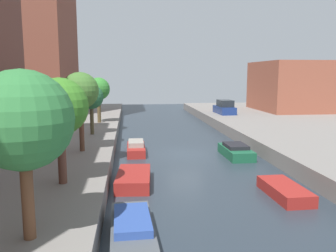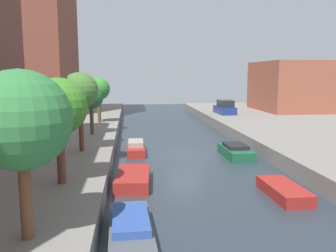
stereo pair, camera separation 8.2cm
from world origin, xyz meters
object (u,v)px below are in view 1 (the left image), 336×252
Objects in this scene: street_tree_0 at (23,121)px; street_tree_1 at (60,107)px; low_block_right at (297,86)px; street_tree_2 at (80,91)px; street_tree_3 at (91,98)px; street_tree_4 at (98,89)px; moored_boat_left_2 at (134,179)px; moored_boat_right_2 at (236,151)px; moored_boat_left_3 at (136,148)px; moored_boat_right_1 at (285,191)px; parked_car at (225,108)px; moored_boat_left_1 at (132,232)px; apartment_tower_far at (25,5)px.

street_tree_0 is 1.06× the size of street_tree_1.
street_tree_2 is at bearing -138.60° from low_block_right.
street_tree_2 is (-24.84, -21.90, 0.49)m from low_block_right.
street_tree_3 is (0.00, 17.50, -0.51)m from street_tree_0.
street_tree_4 reaches higher than moored_boat_left_2.
street_tree_1 reaches higher than moored_boat_right_2.
moored_boat_left_3 is (3.35, -2.79, -3.49)m from street_tree_3.
parked_car is at bearing 80.52° from moored_boat_right_1.
street_tree_2 is 1.24× the size of street_tree_3.
street_tree_3 is at bearing -90.00° from street_tree_4.
moored_boat_right_2 is at bearing 58.12° from moored_boat_left_1.
moored_boat_left_1 is (2.93, -22.97, -3.82)m from street_tree_4.
parked_car is 0.94× the size of moored_boat_left_1.
street_tree_0 is 16.99m from moored_boat_right_2.
moored_boat_left_2 is 7.43m from moored_boat_right_1.
street_tree_0 is 1.00× the size of street_tree_2.
apartment_tower_far is at bearing 111.72° from street_tree_2.
street_tree_4 is at bearing -156.84° from parked_car.
street_tree_2 reaches higher than moored_boat_left_2.
street_tree_4 is at bearing 90.00° from street_tree_2.
street_tree_0 is at bearing -156.35° from moored_boat_left_1.
moored_boat_right_1 is at bearing -117.55° from low_block_right.
street_tree_0 is at bearing -75.13° from apartment_tower_far.
street_tree_2 is at bearing 90.00° from street_tree_1.
moored_boat_left_1 is (2.93, 1.28, -3.99)m from street_tree_0.
parked_car is 25.71m from moored_boat_right_1.
apartment_tower_far is at bearing 131.80° from street_tree_4.
parked_car is 1.14× the size of moored_boat_left_2.
moored_boat_left_2 is at bearing -65.55° from apartment_tower_far.
apartment_tower_far is 26.69m from parked_car.
apartment_tower_far is 5.31× the size of street_tree_0.
street_tree_0 is 1.08× the size of moored_boat_left_1.
parked_car is (14.27, 6.10, -2.53)m from street_tree_4.
moored_boat_left_2 is at bearing -79.56° from street_tree_4.
moored_boat_left_1 is at bearing -121.88° from moored_boat_right_2.
low_block_right is 25.40m from moored_boat_right_2.
low_block_right is 11.27m from parked_car.
apartment_tower_far is 6.99× the size of moored_boat_left_2.
street_tree_1 reaches higher than parked_car.
moored_boat_left_3 is (-10.92, -15.64, -1.30)m from parked_car.
street_tree_3 is at bearing -147.39° from low_block_right.
moored_boat_right_1 is (10.04, -0.07, -4.00)m from street_tree_1.
moored_boat_left_1 is 13.78m from moored_boat_right_2.
moored_boat_left_1 is 6.31m from moored_boat_left_2.
low_block_right is 2.50× the size of parked_car.
street_tree_4 is (-24.84, -9.14, 0.07)m from low_block_right.
street_tree_0 is 15.61m from moored_boat_left_3.
street_tree_3 is 1.05× the size of moored_boat_right_2.
street_tree_0 is 1.10× the size of street_tree_4.
street_tree_2 is 11.44m from moored_boat_left_1.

